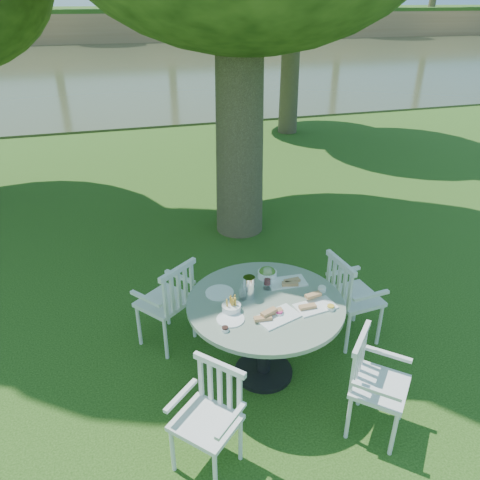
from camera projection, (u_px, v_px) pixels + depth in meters
name	position (u px, v px, depth m)	size (l,w,h in m)	color
ground	(245.00, 313.00, 5.41)	(140.00, 140.00, 0.00)	#16370B
table	(265.00, 316.00, 4.23)	(1.41, 1.41, 0.84)	black
chair_ne	(347.00, 293.00, 4.75)	(0.50, 0.53, 0.97)	silver
chair_nw	(171.00, 299.00, 4.67)	(0.66, 0.66, 0.96)	silver
chair_sw	(212.00, 409.00, 3.49)	(0.61, 0.61, 0.88)	silver
chair_se	(370.00, 377.00, 3.76)	(0.62, 0.62, 0.90)	silver
tableware	(261.00, 293.00, 4.21)	(1.08, 0.89, 0.21)	white
river	(118.00, 67.00, 24.99)	(100.00, 28.00, 0.12)	#313720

